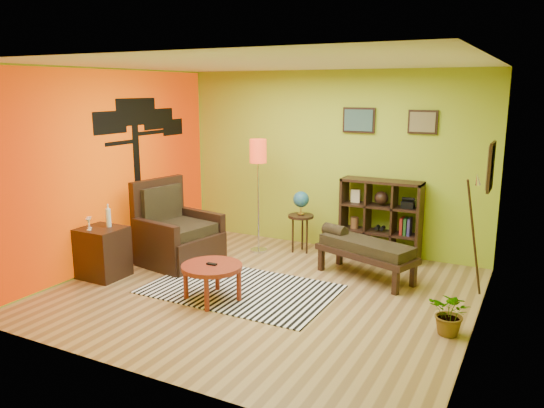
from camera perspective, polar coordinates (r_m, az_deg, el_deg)
The scene contains 11 objects.
ground at distance 6.79m, azimuth -0.96°, elevation -9.44°, with size 5.00×5.00×0.00m, color #A98651.
room_shell at distance 6.41m, azimuth -1.69°, elevation 5.88°, with size 5.04×4.54×2.82m.
zebra_rug at distance 6.88m, azimuth -3.39°, elevation -9.12°, with size 2.36×1.49×0.01m, color white.
coffee_table at distance 6.45m, azimuth -6.49°, elevation -7.04°, with size 0.73×0.73×0.47m.
armchair at distance 7.94m, azimuth -10.28°, elevation -3.59°, with size 1.15×1.15×1.21m.
side_cabinet at distance 7.57m, azimuth -17.77°, elevation -4.95°, with size 0.58×0.53×1.00m.
floor_lamp at distance 8.11m, azimuth -1.50°, elevation 4.62°, with size 0.27×0.27×1.77m.
globe_table at distance 8.21m, azimuth 3.14°, elevation -0.25°, with size 0.40×0.40×0.97m.
cube_shelf at distance 8.09m, azimuth 11.67°, elevation -1.65°, with size 1.20×0.35×1.20m.
bench at distance 7.27m, azimuth 9.83°, elevation -4.71°, with size 1.48×0.93×0.65m.
potted_plant at distance 5.93m, azimuth 18.70°, elevation -11.53°, with size 0.43×0.48×0.38m, color #26661E.
Camera 1 is at (3.01, -5.54, 2.52)m, focal length 35.00 mm.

